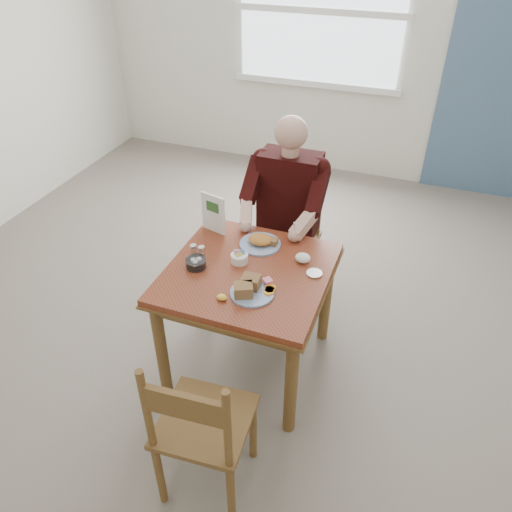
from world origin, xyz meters
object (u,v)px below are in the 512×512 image
at_px(table, 248,285).
at_px(near_plate, 250,289).
at_px(diner, 286,203).
at_px(chair_far, 288,237).
at_px(chair_near, 201,428).
at_px(far_plate, 261,242).

distance_m(table, near_plate, 0.25).
relative_size(diner, near_plate, 4.65).
bearing_deg(table, chair_far, 90.00).
bearing_deg(table, chair_near, -83.45).
bearing_deg(diner, chair_near, -86.39).
xyz_separation_m(diner, far_plate, (-0.02, -0.45, -0.04)).
distance_m(near_plate, far_plate, 0.45).
relative_size(table, near_plate, 3.09).
distance_m(table, diner, 0.73).
xyz_separation_m(chair_near, near_plate, (-0.01, 0.68, 0.30)).
bearing_deg(table, near_plate, -65.40).
distance_m(chair_far, chair_near, 1.66).
bearing_deg(far_plate, chair_far, 88.33).
relative_size(chair_far, near_plate, 3.19).
distance_m(table, chair_far, 0.81).
bearing_deg(near_plate, far_plate, 102.69).
bearing_deg(near_plate, diner, 95.40).
xyz_separation_m(chair_far, chair_near, (0.10, -1.66, 0.00)).
bearing_deg(chair_far, chair_near, -86.58).
relative_size(chair_far, far_plate, 3.68).
xyz_separation_m(diner, near_plate, (0.08, -0.89, -0.03)).
relative_size(table, far_plate, 3.56).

